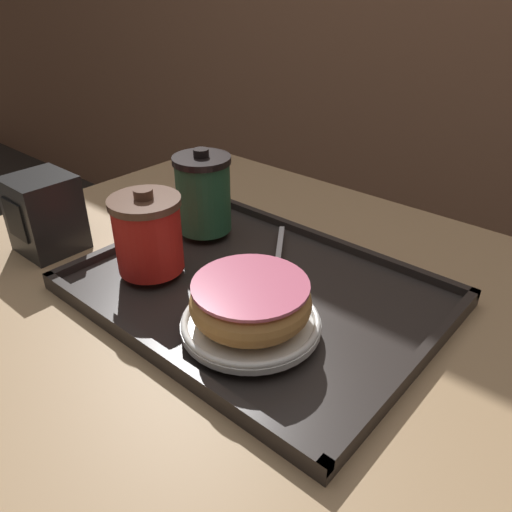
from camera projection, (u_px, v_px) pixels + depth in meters
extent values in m
cube|color=tan|center=(260.00, 311.00, 0.68)|extent=(1.06, 0.84, 0.03)
cylinder|color=#333338|center=(259.00, 485.00, 0.87)|extent=(0.08, 0.08, 0.72)
cube|color=#282321|center=(256.00, 293.00, 0.68)|extent=(0.47, 0.36, 0.01)
cube|color=#282321|center=(155.00, 350.00, 0.56)|extent=(0.47, 0.01, 0.01)
cube|color=#282321|center=(328.00, 240.00, 0.78)|extent=(0.47, 0.01, 0.01)
cube|color=#282321|center=(149.00, 234.00, 0.80)|extent=(0.01, 0.36, 0.01)
cube|color=#282321|center=(415.00, 362.00, 0.54)|extent=(0.01, 0.36, 0.01)
cylinder|color=red|center=(149.00, 237.00, 0.68)|extent=(0.09, 0.09, 0.10)
cylinder|color=brown|center=(144.00, 202.00, 0.65)|extent=(0.10, 0.10, 0.01)
cylinder|color=brown|center=(143.00, 194.00, 0.64)|extent=(0.03, 0.03, 0.01)
cylinder|color=#235638|center=(204.00, 197.00, 0.78)|extent=(0.08, 0.08, 0.11)
cylinder|color=black|center=(201.00, 160.00, 0.75)|extent=(0.09, 0.09, 0.01)
cylinder|color=black|center=(201.00, 153.00, 0.74)|extent=(0.02, 0.02, 0.01)
cylinder|color=white|center=(251.00, 324.00, 0.58)|extent=(0.16, 0.16, 0.01)
torus|color=white|center=(251.00, 320.00, 0.58)|extent=(0.16, 0.16, 0.01)
torus|color=tan|center=(251.00, 302.00, 0.57)|extent=(0.14, 0.14, 0.04)
cylinder|color=#DB6684|center=(250.00, 285.00, 0.56)|extent=(0.13, 0.13, 0.00)
ellipsoid|color=silver|center=(276.00, 272.00, 0.68)|extent=(0.04, 0.04, 0.01)
cube|color=silver|center=(280.00, 246.00, 0.75)|extent=(0.08, 0.11, 0.00)
cube|color=black|center=(45.00, 214.00, 0.77)|extent=(0.09, 0.09, 0.12)
cube|color=black|center=(15.00, 220.00, 0.74)|extent=(0.06, 0.00, 0.06)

